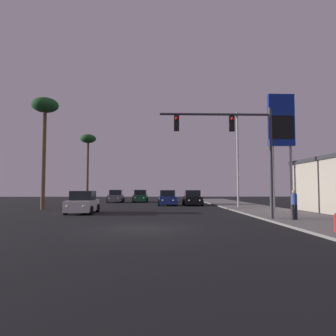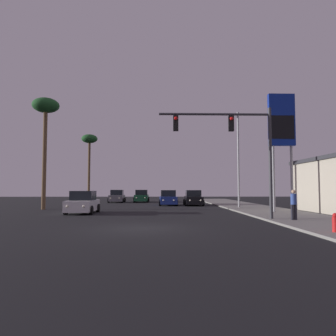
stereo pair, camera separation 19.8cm
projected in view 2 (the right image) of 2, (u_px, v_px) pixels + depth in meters
ground_plane at (140, 228)px, 15.32m from camera, size 120.00×120.00×0.00m
sidewalk_right at (269, 212)px, 25.53m from camera, size 5.00×60.00×0.12m
car_green at (142, 196)px, 45.11m from camera, size 2.04×4.31×1.68m
car_blue at (168, 198)px, 36.36m from camera, size 2.04×4.33×1.68m
car_grey at (117, 197)px, 44.05m from camera, size 2.04×4.33×1.68m
car_black at (193, 198)px, 36.03m from camera, size 2.04×4.32×1.68m
car_white at (83, 203)px, 24.62m from camera, size 2.04×4.31×1.68m
traffic_light_mast at (239, 140)px, 19.16m from camera, size 6.62×0.36×6.50m
street_lamp at (237, 154)px, 30.82m from camera, size 1.74×0.24×9.00m
gas_station_sign at (282, 126)px, 25.05m from camera, size 2.00×0.42×9.00m
fire_hydrant at (335, 223)px, 13.07m from camera, size 0.24×0.34×0.76m
pedestrian_on_sidewalk at (294, 203)px, 18.20m from camera, size 0.34×0.32×1.67m
palm_tree_far at (89, 143)px, 49.56m from camera, size 2.40×2.40×10.06m
palm_tree_near at (46, 112)px, 29.61m from camera, size 2.40×2.40×10.06m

